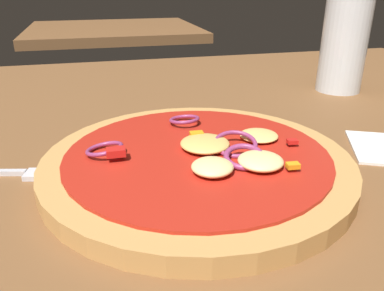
{
  "coord_description": "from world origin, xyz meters",
  "views": [
    {
      "loc": [
        -0.14,
        -0.36,
        0.21
      ],
      "look_at": [
        -0.05,
        -0.01,
        0.05
      ],
      "focal_mm": 36.34,
      "sensor_mm": 36.0,
      "label": 1
    }
  ],
  "objects": [
    {
      "name": "beer_glass",
      "position": [
        0.26,
        0.2,
        0.1
      ],
      "size": [
        0.07,
        0.07,
        0.15
      ],
      "color": "silver",
      "rests_on": "dining_table"
    },
    {
      "name": "fork",
      "position": [
        -0.23,
        0.01,
        0.03
      ],
      "size": [
        0.17,
        0.05,
        0.01
      ],
      "color": "silver",
      "rests_on": "dining_table"
    },
    {
      "name": "pizza",
      "position": [
        -0.05,
        -0.03,
        0.04
      ],
      "size": [
        0.3,
        0.3,
        0.03
      ],
      "color": "tan",
      "rests_on": "dining_table"
    },
    {
      "name": "dining_table",
      "position": [
        0.0,
        0.0,
        0.02
      ],
      "size": [
        1.24,
        1.09,
        0.03
      ],
      "color": "brown",
      "rests_on": "ground"
    },
    {
      "name": "background_table",
      "position": [
        -0.05,
        1.2,
        0.02
      ],
      "size": [
        0.63,
        0.55,
        0.03
      ],
      "color": "brown",
      "rests_on": "ground"
    }
  ]
}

